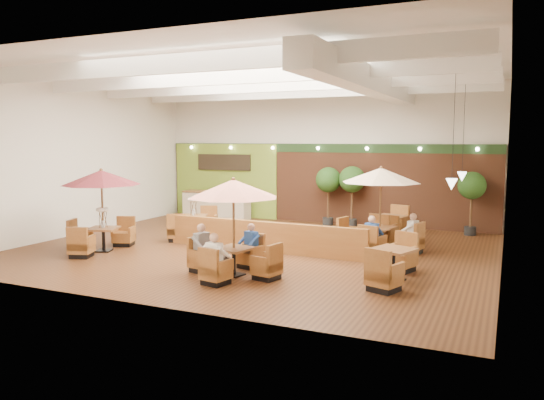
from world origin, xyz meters
The scene contains 17 objects.
room centered at (0.25, 1.22, 3.63)m, with size 14.04×14.00×5.52m.
service_counter centered at (-4.40, 5.10, 0.58)m, with size 3.00×0.75×1.18m.
booth_divider centered at (0.27, -0.24, 0.46)m, with size 6.68×0.18×0.92m, color brown.
table_0 centered at (-4.17, -2.21, 1.81)m, with size 2.48×2.63×2.54m.
table_1 centered at (0.89, -3.14, 1.69)m, with size 2.50×2.50×2.47m.
table_2 centered at (3.53, 1.36, 1.77)m, with size 2.66×2.66×2.60m.
table_3 centered at (-2.95, 1.03, 0.49)m, with size 1.12×2.74×1.54m.
table_4 centered at (4.62, -1.99, 0.38)m, with size 1.14×2.83×1.00m.
table_5 centered at (3.48, 3.20, 0.40)m, with size 1.14×2.94×1.06m.
topiary_0 centered at (0.58, 5.30, 1.72)m, with size 1.00×1.00×2.31m.
topiary_1 centered at (1.54, 5.30, 1.77)m, with size 1.02×1.02×2.37m.
topiary_2 centered at (5.89, 5.30, 1.69)m, with size 0.98×0.98×2.27m.
diner_0 centered at (0.89, -4.04, 0.75)m, with size 0.41×0.35×0.77m.
diner_1 centered at (0.89, -2.24, 0.73)m, with size 0.40×0.37×0.73m.
diner_2 centered at (-0.01, -3.14, 0.75)m, with size 0.38×0.43×0.79m.
diner_3 centered at (3.53, 0.41, 0.74)m, with size 0.40×0.34×0.75m.
diner_4 centered at (4.48, 1.36, 0.74)m, with size 0.37×0.41×0.76m.
Camera 1 is at (7.08, -14.60, 3.38)m, focal length 35.00 mm.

